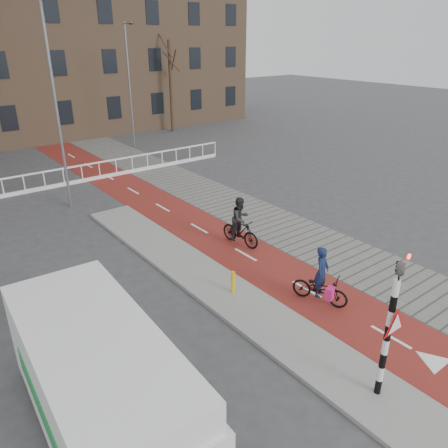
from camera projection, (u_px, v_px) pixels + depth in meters
ground at (324, 340)px, 11.53m from camera, size 120.00×120.00×0.00m
bike_lane at (174, 214)px, 19.63m from camera, size 2.50×60.00×0.01m
sidewalk at (223, 201)px, 21.20m from camera, size 3.00×60.00×0.01m
curb_island at (213, 284)px, 14.02m from camera, size 1.80×16.00×0.12m
traffic_signal at (391, 323)px, 8.93m from camera, size 0.80×0.80×3.68m
bollard at (233, 282)px, 13.30m from camera, size 0.12×0.12×0.72m
cyclist_near at (321, 284)px, 12.94m from camera, size 1.17×1.82×1.81m
cyclist_far at (240, 226)px, 16.47m from camera, size 0.89×1.82×1.91m
van at (99, 381)px, 8.46m from camera, size 2.46×5.58×2.36m
tree_right at (171, 87)px, 35.09m from camera, size 0.25×0.25×7.08m
streetlight_near at (57, 111)px, 18.69m from camera, size 0.12×0.12×8.82m
streetlight_right at (130, 88)px, 29.73m from camera, size 0.12×0.12×8.20m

